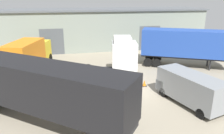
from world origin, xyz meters
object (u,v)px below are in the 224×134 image
at_px(tractor_unit_white, 120,58).
at_px(container_trailer_black, 185,44).
at_px(delivery_van_grey, 189,87).
at_px(box_truck_yellow, 28,54).
at_px(container_trailer_red, 39,87).
at_px(traffic_cone, 144,83).

distance_m(tractor_unit_white, container_trailer_black, 8.23).
distance_m(delivery_van_grey, box_truck_yellow, 16.80).
relative_size(tractor_unit_white, delivery_van_grey, 1.14).
height_order(container_trailer_red, delivery_van_grey, container_trailer_red).
bearing_deg(container_trailer_black, box_truck_yellow, -161.37).
bearing_deg(traffic_cone, container_trailer_red, -151.66).
bearing_deg(delivery_van_grey, container_trailer_black, -43.09).
height_order(tractor_unit_white, traffic_cone, tractor_unit_white).
bearing_deg(delivery_van_grey, container_trailer_red, 77.91).
bearing_deg(container_trailer_red, container_trailer_black, 69.50).
height_order(container_trailer_black, traffic_cone, container_trailer_black).
distance_m(tractor_unit_white, delivery_van_grey, 7.78).
bearing_deg(box_truck_yellow, traffic_cone, -105.54).
height_order(tractor_unit_white, box_truck_yellow, tractor_unit_white).
bearing_deg(tractor_unit_white, box_truck_yellow, 168.14).
relative_size(container_trailer_black, traffic_cone, 17.95).
bearing_deg(container_trailer_red, delivery_van_grey, 41.79).
bearing_deg(container_trailer_black, delivery_van_grey, -91.20).
height_order(tractor_unit_white, container_trailer_black, container_trailer_black).
height_order(delivery_van_grey, box_truck_yellow, box_truck_yellow).
xyz_separation_m(tractor_unit_white, traffic_cone, (1.62, -2.99, -1.66)).
bearing_deg(tractor_unit_white, container_trailer_red, -121.68).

